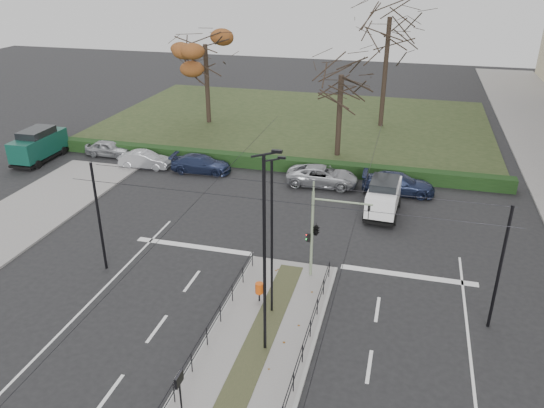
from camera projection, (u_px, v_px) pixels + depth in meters
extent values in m
plane|color=black|center=(270.00, 319.00, 24.29)|extent=(140.00, 140.00, 0.00)
cube|color=slate|center=(255.00, 353.00, 22.07)|extent=(4.40, 15.00, 0.14)
cube|color=#243118|center=(295.00, 122.00, 53.75)|extent=(38.00, 26.00, 0.10)
cube|color=black|center=(258.00, 162.00, 41.81)|extent=(38.00, 1.00, 1.00)
cylinder|color=black|center=(252.00, 259.00, 28.03)|extent=(0.04, 0.04, 0.90)
cylinder|color=black|center=(329.00, 269.00, 27.07)|extent=(0.04, 0.04, 0.90)
cylinder|color=black|center=(206.00, 328.00, 22.05)|extent=(0.04, 13.20, 0.04)
cylinder|color=black|center=(303.00, 344.00, 21.09)|extent=(0.04, 13.20, 0.04)
cylinder|color=black|center=(99.00, 218.00, 27.03)|extent=(0.14, 0.14, 6.00)
cylinder|color=black|center=(500.00, 269.00, 22.55)|extent=(0.14, 0.14, 6.00)
cylinder|color=black|center=(276.00, 201.00, 22.87)|extent=(20.00, 0.02, 0.02)
cylinder|color=black|center=(287.00, 184.00, 24.62)|extent=(20.00, 0.02, 0.02)
cylinder|color=black|center=(172.00, 226.00, 21.14)|extent=(0.02, 34.00, 0.02)
cylinder|color=black|center=(347.00, 249.00, 19.50)|extent=(0.02, 34.00, 0.02)
cylinder|color=gray|center=(312.00, 235.00, 26.48)|extent=(0.14, 0.14, 4.67)
cylinder|color=gray|center=(343.00, 202.00, 25.32)|extent=(2.87, 0.09, 0.09)
imported|color=black|center=(369.00, 213.00, 25.21)|extent=(0.14, 0.16, 0.81)
imported|color=black|center=(316.00, 229.00, 26.29)|extent=(0.41, 1.79, 0.72)
cube|color=black|center=(309.00, 237.00, 26.59)|extent=(0.20, 0.14, 0.45)
sphere|color=#FF0C0C|center=(307.00, 235.00, 26.56)|extent=(0.10, 0.10, 0.10)
sphere|color=#0CE533|center=(307.00, 239.00, 26.66)|extent=(0.10, 0.10, 0.10)
cylinder|color=black|center=(259.00, 297.00, 25.24)|extent=(0.08, 0.08, 0.48)
cylinder|color=#C5450B|center=(259.00, 288.00, 25.04)|extent=(0.38, 0.38, 0.53)
cylinder|color=black|center=(181.00, 400.00, 18.29)|extent=(0.07, 0.07, 2.03)
cube|color=black|center=(179.00, 379.00, 17.91)|extent=(0.10, 0.56, 0.43)
cube|color=white|center=(177.00, 379.00, 17.92)|extent=(0.02, 0.49, 0.36)
cylinder|color=black|center=(264.00, 260.00, 20.47)|extent=(0.13, 0.13, 8.58)
cube|color=black|center=(277.00, 151.00, 18.50)|extent=(0.38, 0.15, 0.11)
cylinder|color=black|center=(272.00, 240.00, 23.08)|extent=(0.11, 0.11, 7.43)
cube|color=black|center=(282.00, 158.00, 21.37)|extent=(0.33, 0.13, 0.09)
imported|color=#9C9EA3|center=(108.00, 148.00, 44.22)|extent=(3.88, 1.59, 1.32)
imported|color=#9C9EA3|center=(145.00, 160.00, 41.72)|extent=(4.10, 1.68, 1.32)
imported|color=#1E2747|center=(201.00, 164.00, 40.84)|extent=(4.78, 2.21, 1.35)
imported|color=#9C9EA3|center=(322.00, 176.00, 38.42)|extent=(5.24, 2.53, 1.44)
cube|color=white|center=(384.00, 196.00, 33.89)|extent=(2.03, 4.41, 1.40)
cube|color=black|center=(385.00, 184.00, 33.54)|extent=(1.79, 2.46, 0.65)
cube|color=black|center=(382.00, 209.00, 34.27)|extent=(2.07, 4.49, 0.18)
cylinder|color=black|center=(394.00, 220.00, 32.77)|extent=(0.25, 0.67, 0.66)
cylinder|color=black|center=(365.00, 216.00, 33.28)|extent=(0.25, 0.67, 0.66)
cylinder|color=black|center=(399.00, 202.00, 35.24)|extent=(0.25, 0.67, 0.66)
cylinder|color=black|center=(371.00, 198.00, 35.74)|extent=(0.25, 0.67, 0.66)
cube|color=#0D3A2F|center=(39.00, 145.00, 43.00)|extent=(2.02, 5.26, 1.61)
cube|color=black|center=(36.00, 134.00, 42.60)|extent=(1.83, 2.91, 0.75)
cube|color=black|center=(41.00, 157.00, 43.42)|extent=(2.06, 5.37, 0.18)
cylinder|color=black|center=(38.00, 165.00, 41.68)|extent=(0.23, 0.66, 0.66)
cylinder|color=black|center=(17.00, 162.00, 42.10)|extent=(0.23, 0.66, 0.66)
cylinder|color=black|center=(64.00, 151.00, 44.72)|extent=(0.23, 0.66, 0.66)
cylinder|color=black|center=(44.00, 149.00, 45.14)|extent=(0.23, 0.66, 0.66)
cylinder|color=black|center=(207.00, 84.00, 51.89)|extent=(0.44, 0.44, 7.60)
ellipsoid|color=#532F13|center=(205.00, 44.00, 50.30)|extent=(7.57, 7.57, 4.77)
cylinder|color=black|center=(385.00, 73.00, 50.22)|extent=(0.44, 0.44, 10.18)
cylinder|color=black|center=(339.00, 116.00, 43.08)|extent=(0.44, 0.44, 6.64)
imported|color=#1E2747|center=(398.00, 184.00, 37.08)|extent=(5.07, 2.18, 1.46)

